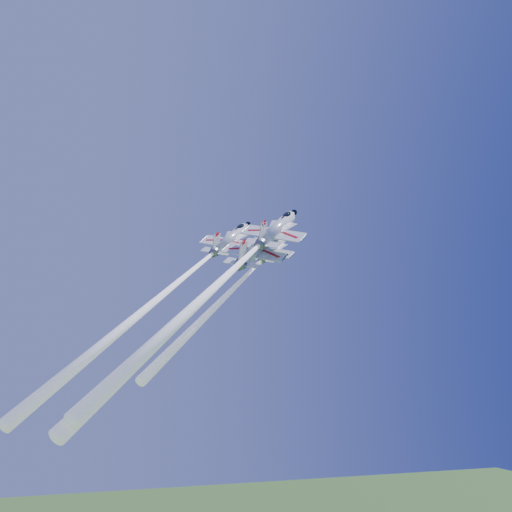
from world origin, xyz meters
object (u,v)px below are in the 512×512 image
object	(u,v)px
jet_right	(225,277)
jet_slot	(208,295)
jet_left	(170,289)
jet_lead	(235,287)

from	to	relation	value
jet_right	jet_slot	world-z (taller)	jet_right
jet_left	jet_slot	world-z (taller)	jet_left
jet_lead	jet_left	distance (m)	11.86
jet_left	jet_slot	xyz separation A→B (m)	(4.28, -7.51, -1.71)
jet_lead	jet_slot	size ratio (longest dim) A/B	0.88
jet_left	jet_lead	bearing A→B (deg)	53.88
jet_right	jet_slot	size ratio (longest dim) A/B	1.05
jet_left	jet_slot	size ratio (longest dim) A/B	1.07
jet_lead	jet_right	bearing A→B (deg)	-73.69
jet_left	jet_right	xyz separation A→B (m)	(6.47, -8.98, 0.76)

